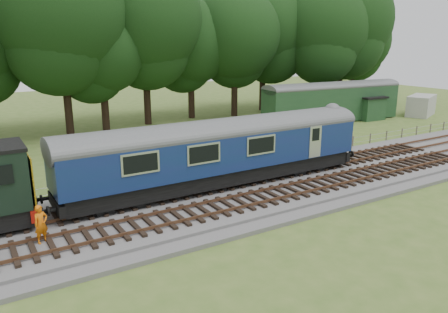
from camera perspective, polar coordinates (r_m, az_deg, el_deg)
ground at (r=24.00m, az=1.48°, el=-5.40°), size 120.00×120.00×0.00m
ballast at (r=23.94m, az=1.48°, el=-5.01°), size 70.00×7.00×0.35m
track_north at (r=24.98m, az=-0.26°, el=-3.55°), size 67.20×2.40×0.21m
track_south at (r=22.62m, az=3.70°, el=-5.62°), size 67.20×2.40×0.21m
fence at (r=27.68m, az=-3.59°, el=-2.61°), size 64.00×0.12×1.00m
tree_line at (r=43.47m, az=-14.50°, el=3.47°), size 70.00×8.00×18.00m
dmu_railcar at (r=24.31m, az=-0.51°, el=1.30°), size 18.05×2.86×3.88m
worker at (r=19.36m, az=-22.78°, el=-8.13°), size 0.69×0.58×1.62m
parked_coach at (r=47.22m, az=14.01°, el=7.20°), size 16.00×4.12×4.04m
shed at (r=49.79m, az=18.17°, el=6.12°), size 3.21×3.21×2.52m
caravan at (r=54.43m, az=24.35°, el=6.09°), size 5.15×3.91×2.27m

